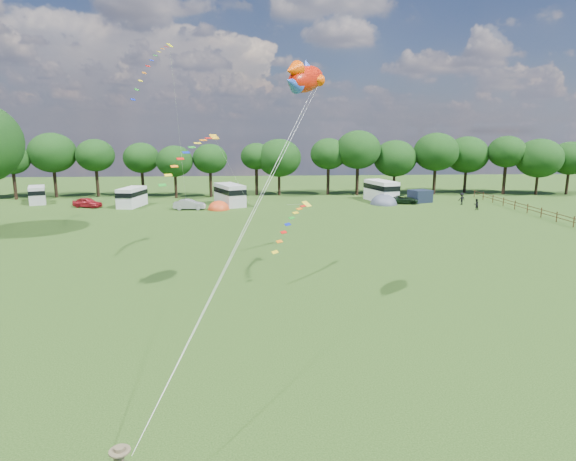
{
  "coord_description": "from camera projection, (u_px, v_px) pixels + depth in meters",
  "views": [
    {
      "loc": [
        -1.94,
        -21.53,
        10.13
      ],
      "look_at": [
        0.0,
        8.0,
        4.0
      ],
      "focal_mm": 30.0,
      "sensor_mm": 36.0,
      "label": 1
    }
  ],
  "objects": [
    {
      "name": "car_d",
      "position": [
        403.0,
        199.0,
        68.35
      ],
      "size": [
        4.66,
        2.69,
        1.2
      ],
      "primitive_type": "imported",
      "rotation": [
        0.0,
        0.0,
        1.4
      ],
      "color": "black",
      "rests_on": "ground"
    },
    {
      "name": "ground_plane",
      "position": [
        299.0,
        345.0,
        23.22
      ],
      "size": [
        180.0,
        180.0,
        0.0
      ],
      "primitive_type": "plane",
      "color": "black",
      "rests_on": "ground"
    },
    {
      "name": "fish_kite",
      "position": [
        303.0,
        78.0,
        25.61
      ],
      "size": [
        3.04,
        3.82,
        2.1
      ],
      "rotation": [
        0.0,
        -0.21,
        0.98
      ],
      "color": "red",
      "rests_on": "ground"
    },
    {
      "name": "streamer_kite_c",
      "position": [
        295.0,
        218.0,
        33.93
      ],
      "size": [
        3.17,
        5.0,
        2.81
      ],
      "rotation": [
        0.0,
        0.0,
        0.86
      ],
      "color": "yellow",
      "rests_on": "ground"
    },
    {
      "name": "walker_a",
      "position": [
        476.0,
        204.0,
        62.8
      ],
      "size": [
        0.81,
        0.61,
        1.48
      ],
      "primitive_type": "imported",
      "rotation": [
        0.0,
        0.0,
        3.39
      ],
      "color": "black",
      "rests_on": "ground"
    },
    {
      "name": "tent_greyblue",
      "position": [
        384.0,
        204.0,
        67.88
      ],
      "size": [
        3.82,
        4.18,
        2.84
      ],
      "color": "#4A5162",
      "rests_on": "ground"
    },
    {
      "name": "tree_line",
      "position": [
        302.0,
        155.0,
        76.0
      ],
      "size": [
        102.98,
        10.98,
        10.27
      ],
      "color": "black",
      "rests_on": "ground"
    },
    {
      "name": "tent_orange",
      "position": [
        219.0,
        209.0,
        63.38
      ],
      "size": [
        2.91,
        3.19,
        2.28
      ],
      "color": "#CA4017",
      "rests_on": "ground"
    },
    {
      "name": "fence",
      "position": [
        534.0,
        210.0,
        58.84
      ],
      "size": [
        0.12,
        33.12,
        1.2
      ],
      "color": "#472D19",
      "rests_on": "ground"
    },
    {
      "name": "campervan_d",
      "position": [
        381.0,
        190.0,
        70.66
      ],
      "size": [
        4.15,
        6.64,
        3.02
      ],
      "rotation": [
        0.0,
        0.0,
        1.84
      ],
      "color": "white",
      "rests_on": "ground"
    },
    {
      "name": "campervan_a",
      "position": [
        37.0,
        194.0,
        68.47
      ],
      "size": [
        3.85,
        5.4,
        2.44
      ],
      "rotation": [
        0.0,
        0.0,
        1.96
      ],
      "color": "#B9B8BB",
      "rests_on": "ground"
    },
    {
      "name": "awning_navy",
      "position": [
        420.0,
        196.0,
        69.63
      ],
      "size": [
        3.53,
        3.23,
        1.79
      ],
      "primitive_type": "cube",
      "rotation": [
        0.0,
        0.0,
        0.38
      ],
      "color": "#161E30",
      "rests_on": "ground"
    },
    {
      "name": "campervan_b",
      "position": [
        132.0,
        196.0,
        65.54
      ],
      "size": [
        3.2,
        5.65,
        2.61
      ],
      "rotation": [
        0.0,
        0.0,
        1.39
      ],
      "color": "silver",
      "rests_on": "ground"
    },
    {
      "name": "streamer_kite_b",
      "position": [
        193.0,
        151.0,
        38.2
      ],
      "size": [
        4.38,
        4.73,
        3.83
      ],
      "rotation": [
        0.0,
        0.0,
        0.62
      ],
      "color": "gold",
      "rests_on": "ground"
    },
    {
      "name": "streamer_kite_a",
      "position": [
        155.0,
        62.0,
        45.5
      ],
      "size": [
        3.26,
        5.6,
        5.76
      ],
      "rotation": [
        0.0,
        0.0,
        1.08
      ],
      "color": "#DCE400",
      "rests_on": "ground"
    },
    {
      "name": "campervan_c",
      "position": [
        230.0,
        194.0,
        66.58
      ],
      "size": [
        4.81,
        6.54,
        2.95
      ],
      "rotation": [
        0.0,
        0.0,
        1.99
      ],
      "color": "#BEBEBF",
      "rests_on": "ground"
    },
    {
      "name": "walker_b",
      "position": [
        462.0,
        199.0,
        67.4
      ],
      "size": [
        1.19,
        0.87,
        1.67
      ],
      "primitive_type": "imported",
      "rotation": [
        0.0,
        0.0,
        3.53
      ],
      "color": "black",
      "rests_on": "ground"
    },
    {
      "name": "car_b",
      "position": [
        189.0,
        205.0,
        63.09
      ],
      "size": [
        3.87,
        1.48,
        1.36
      ],
      "primitive_type": "imported",
      "rotation": [
        0.0,
        0.0,
        1.58
      ],
      "color": "#919499",
      "rests_on": "ground"
    },
    {
      "name": "car_a",
      "position": [
        87.0,
        202.0,
        64.92
      ],
      "size": [
        4.35,
        2.84,
        1.35
      ],
      "primitive_type": "imported",
      "rotation": [
        0.0,
        0.0,
        1.24
      ],
      "color": "#AA1B24",
      "rests_on": "ground"
    }
  ]
}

